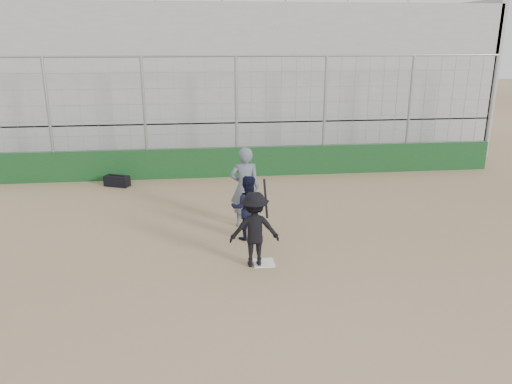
{
  "coord_description": "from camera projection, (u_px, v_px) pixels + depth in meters",
  "views": [
    {
      "loc": [
        -1.29,
        -9.55,
        4.59
      ],
      "look_at": [
        0.0,
        1.4,
        1.15
      ],
      "focal_mm": 35.0,
      "sensor_mm": 36.0,
      "label": 1
    }
  ],
  "objects": [
    {
      "name": "ground",
      "position": [
        264.0,
        263.0,
        10.56
      ],
      "size": [
        90.0,
        90.0,
        0.0
      ],
      "primitive_type": "plane",
      "color": "#7D6244",
      "rests_on": "ground"
    },
    {
      "name": "home_plate",
      "position": [
        264.0,
        263.0,
        10.56
      ],
      "size": [
        0.44,
        0.44,
        0.02
      ],
      "primitive_type": "cube",
      "color": "white",
      "rests_on": "ground"
    },
    {
      "name": "backstop",
      "position": [
        237.0,
        149.0,
        16.92
      ],
      "size": [
        18.1,
        0.25,
        4.04
      ],
      "color": "#123918",
      "rests_on": "ground"
    },
    {
      "name": "bleachers",
      "position": [
        227.0,
        78.0,
        21.02
      ],
      "size": [
        20.25,
        6.7,
        6.98
      ],
      "color": "gray",
      "rests_on": "ground"
    },
    {
      "name": "batter_at_plate",
      "position": [
        255.0,
        229.0,
        10.27
      ],
      "size": [
        1.05,
        0.75,
        1.77
      ],
      "color": "black",
      "rests_on": "ground"
    },
    {
      "name": "catcher_crouched",
      "position": [
        247.0,
        218.0,
        11.67
      ],
      "size": [
        0.8,
        0.64,
        1.06
      ],
      "color": "black",
      "rests_on": "ground"
    },
    {
      "name": "umpire",
      "position": [
        245.0,
        191.0,
        12.39
      ],
      "size": [
        0.77,
        0.52,
        1.83
      ],
      "primitive_type": "imported",
      "rotation": [
        0.0,
        0.0,
        3.09
      ],
      "color": "slate",
      "rests_on": "ground"
    },
    {
      "name": "equipment_bag",
      "position": [
        117.0,
        181.0,
        15.98
      ],
      "size": [
        0.86,
        0.62,
        0.38
      ],
      "color": "black",
      "rests_on": "ground"
    }
  ]
}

